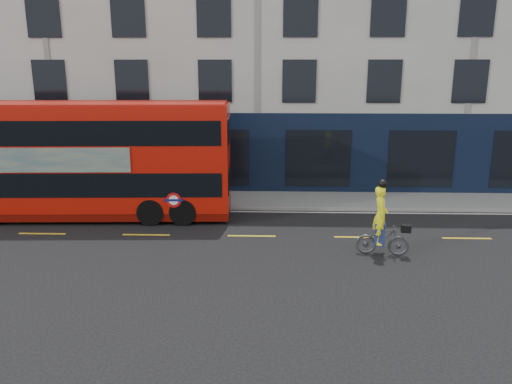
{
  "coord_description": "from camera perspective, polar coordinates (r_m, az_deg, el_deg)",
  "views": [
    {
      "loc": [
        0.76,
        -16.24,
        6.23
      ],
      "look_at": [
        0.17,
        1.5,
        1.71
      ],
      "focal_mm": 35.0,
      "sensor_mm": 36.0,
      "label": 1
    }
  ],
  "objects": [
    {
      "name": "bus",
      "position": [
        21.78,
        -18.73,
        3.54
      ],
      "size": [
        12.0,
        3.23,
        4.79
      ],
      "rotation": [
        0.0,
        0.0,
        0.04
      ],
      "color": "#B31107",
      "rests_on": "ground"
    },
    {
      "name": "pavement",
      "position": [
        23.58,
        -0.0,
        -0.9
      ],
      "size": [
        60.0,
        3.0,
        0.12
      ],
      "primitive_type": "cube",
      "color": "slate",
      "rests_on": "ground"
    },
    {
      "name": "lane_dashes",
      "position": [
        18.82,
        -0.51,
        -5.05
      ],
      "size": [
        58.0,
        0.12,
        0.01
      ],
      "primitive_type": null,
      "color": "gold",
      "rests_on": "ground"
    },
    {
      "name": "kerb",
      "position": [
        22.13,
        -0.13,
        -1.9
      ],
      "size": [
        60.0,
        0.12,
        0.13
      ],
      "primitive_type": "cube",
      "color": "gray",
      "rests_on": "ground"
    },
    {
      "name": "building_terrace",
      "position": [
        29.23,
        0.44,
        16.74
      ],
      "size": [
        50.0,
        10.07,
        15.0
      ],
      "color": "beige",
      "rests_on": "ground"
    },
    {
      "name": "road_edge_line",
      "position": [
        21.86,
        -0.16,
        -2.27
      ],
      "size": [
        58.0,
        0.1,
        0.01
      ],
      "primitive_type": "cube",
      "color": "silver",
      "rests_on": "ground"
    },
    {
      "name": "cyclist",
      "position": [
        17.28,
        14.18,
        -4.13
      ],
      "size": [
        1.81,
        0.78,
        2.61
      ],
      "rotation": [
        0.0,
        0.0,
        -0.14
      ],
      "color": "#424547",
      "rests_on": "ground"
    },
    {
      "name": "ground",
      "position": [
        17.41,
        -0.72,
        -6.69
      ],
      "size": [
        120.0,
        120.0,
        0.0
      ],
      "primitive_type": "plane",
      "color": "black",
      "rests_on": "ground"
    }
  ]
}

